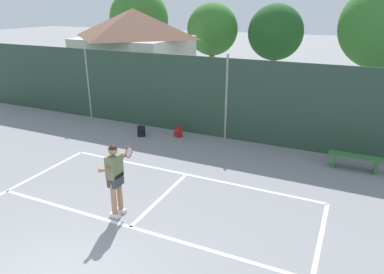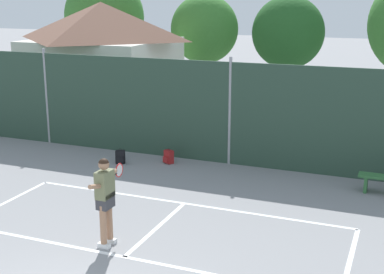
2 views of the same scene
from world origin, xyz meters
name	(u,v)px [view 2 (image 2 of 2)]	position (x,y,z in m)	size (l,w,h in m)	color
chainlink_fence	(230,114)	(0.00, 9.00, 1.54)	(26.09, 0.09, 3.22)	#284233
clubhouse_building	(103,57)	(-7.23, 13.92, 2.41)	(5.79, 5.32, 4.65)	silver
treeline_backdrop	(311,24)	(0.57, 18.64, 3.68)	(25.74, 4.02, 5.99)	brown
tennis_player	(105,194)	(-0.57, 2.81, 1.11)	(0.26, 1.44, 1.85)	silver
backpack_black	(120,157)	(-3.05, 7.79, 0.19)	(0.33, 0.32, 0.46)	black
backpack_red	(169,157)	(-1.71, 8.35, 0.19)	(0.34, 0.33, 0.46)	maroon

